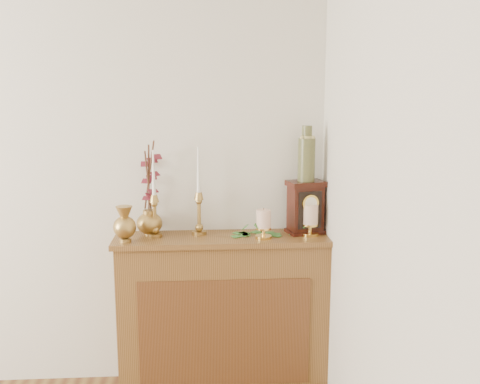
{
  "coord_description": "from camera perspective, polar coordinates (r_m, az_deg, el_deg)",
  "views": [
    {
      "loc": [
        1.29,
        -1.0,
        1.77
      ],
      "look_at": [
        1.49,
        2.05,
        1.19
      ],
      "focal_mm": 42.0,
      "sensor_mm": 36.0,
      "label": 1
    }
  ],
  "objects": [
    {
      "name": "ginger_jar",
      "position": [
        3.26,
        -9.07,
        0.03
      ],
      "size": [
        0.22,
        0.24,
        0.55
      ],
      "rotation": [
        0.0,
        0.0,
        0.16
      ],
      "color": "#9F763F",
      "rests_on": "console_shelf"
    },
    {
      "name": "console_shelf",
      "position": [
        3.38,
        -1.7,
        -12.6
      ],
      "size": [
        1.24,
        0.34,
        0.93
      ],
      "color": "brown",
      "rests_on": "ground"
    },
    {
      "name": "pillar_candle_left",
      "position": [
        3.15,
        2.41,
        -3.11
      ],
      "size": [
        0.09,
        0.09,
        0.18
      ],
      "rotation": [
        0.0,
        0.0,
        -0.13
      ],
      "color": "gold",
      "rests_on": "console_shelf"
    },
    {
      "name": "pillar_candle_right",
      "position": [
        3.23,
        7.14,
        -2.67
      ],
      "size": [
        0.1,
        0.1,
        0.19
      ],
      "rotation": [
        0.0,
        0.0,
        0.16
      ],
      "color": "gold",
      "rests_on": "console_shelf"
    },
    {
      "name": "candlestick_left",
      "position": [
        3.2,
        -8.68,
        -1.71
      ],
      "size": [
        0.08,
        0.08,
        0.5
      ],
      "rotation": [
        0.0,
        0.0,
        0.16
      ],
      "color": "#9F763F",
      "rests_on": "console_shelf"
    },
    {
      "name": "candlestick_center",
      "position": [
        3.22,
        -4.19,
        -1.47
      ],
      "size": [
        0.08,
        0.08,
        0.51
      ],
      "rotation": [
        0.0,
        0.0,
        -0.17
      ],
      "color": "#9F763F",
      "rests_on": "console_shelf"
    },
    {
      "name": "ivy_garland",
      "position": [
        3.22,
        2.46,
        -4.29
      ],
      "size": [
        0.45,
        0.19,
        0.08
      ],
      "rotation": [
        0.0,
        0.0,
        0.05
      ],
      "color": "#33722B",
      "rests_on": "console_shelf"
    },
    {
      "name": "mantel_clock",
      "position": [
        3.27,
        6.68,
        -1.59
      ],
      "size": [
        0.23,
        0.19,
        0.31
      ],
      "rotation": [
        0.0,
        0.0,
        0.25
      ],
      "color": "#33100A",
      "rests_on": "console_shelf"
    },
    {
      "name": "ceramic_vase",
      "position": [
        3.22,
        6.77,
        3.61
      ],
      "size": [
        0.1,
        0.1,
        0.32
      ],
      "rotation": [
        0.0,
        0.0,
        0.25
      ],
      "color": "#1B3727",
      "rests_on": "mantel_clock"
    },
    {
      "name": "bud_vase",
      "position": [
        3.13,
        -11.64,
        -3.26
      ],
      "size": [
        0.13,
        0.13,
        0.2
      ],
      "rotation": [
        0.0,
        0.0,
        0.4
      ],
      "color": "#9F763F",
      "rests_on": "console_shelf"
    }
  ]
}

